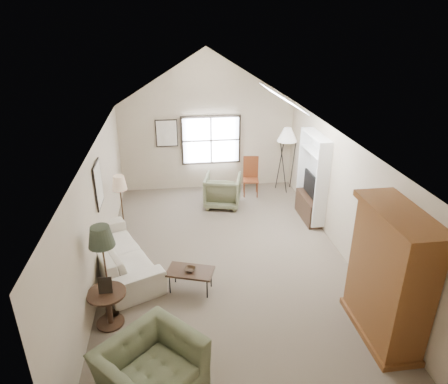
{
  "coord_description": "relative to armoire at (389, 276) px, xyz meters",
  "views": [
    {
      "loc": [
        -1.0,
        -7.06,
        4.76
      ],
      "look_at": [
        0.0,
        0.4,
        1.4
      ],
      "focal_mm": 32.0,
      "sensor_mm": 36.0,
      "label": 1
    }
  ],
  "objects": [
    {
      "name": "room_shell",
      "position": [
        -2.18,
        2.4,
        2.11
      ],
      "size": [
        5.01,
        8.01,
        4.0
      ],
      "color": "brown",
      "rests_on": "ground"
    },
    {
      "name": "window",
      "position": [
        -2.08,
        6.36,
        0.35
      ],
      "size": [
        1.72,
        0.08,
        1.42
      ],
      "primitive_type": "cube",
      "color": "black",
      "rests_on": "room_shell"
    },
    {
      "name": "skylight",
      "position": [
        -0.88,
        3.3,
        2.12
      ],
      "size": [
        0.8,
        1.2,
        0.52
      ],
      "primitive_type": null,
      "color": "white",
      "rests_on": "room_shell"
    },
    {
      "name": "wall_art",
      "position": [
        -4.06,
        4.34,
        0.63
      ],
      "size": [
        1.97,
        3.71,
        0.88
      ],
      "color": "black",
      "rests_on": "room_shell"
    },
    {
      "name": "armoire",
      "position": [
        0.0,
        0.0,
        0.0
      ],
      "size": [
        0.6,
        1.5,
        2.2
      ],
      "primitive_type": "cube",
      "color": "brown",
      "rests_on": "ground"
    },
    {
      "name": "tv_alcove",
      "position": [
        0.16,
        4.0,
        0.05
      ],
      "size": [
        0.32,
        1.3,
        2.1
      ],
      "primitive_type": "cube",
      "color": "white",
      "rests_on": "ground"
    },
    {
      "name": "media_console",
      "position": [
        0.14,
        4.0,
        -0.8
      ],
      "size": [
        0.34,
        1.18,
        0.6
      ],
      "primitive_type": "cube",
      "color": "#382316",
      "rests_on": "ground"
    },
    {
      "name": "tv_panel",
      "position": [
        0.14,
        4.0,
        -0.18
      ],
      "size": [
        0.05,
        0.9,
        0.55
      ],
      "primitive_type": "cube",
      "color": "black",
      "rests_on": "media_console"
    },
    {
      "name": "sofa",
      "position": [
        -4.38,
        2.39,
        -0.73
      ],
      "size": [
        1.94,
        2.73,
        0.74
      ],
      "primitive_type": "imported",
      "rotation": [
        0.0,
        0.0,
        1.99
      ],
      "color": "beige",
      "rests_on": "ground"
    },
    {
      "name": "armchair_near",
      "position": [
        -3.63,
        -0.66,
        -0.69
      ],
      "size": [
        1.66,
        1.65,
        0.81
      ],
      "primitive_type": "imported",
      "rotation": [
        0.0,
        0.0,
        0.74
      ],
      "color": "#616647",
      "rests_on": "ground"
    },
    {
      "name": "armchair_far",
      "position": [
        -1.92,
        5.05,
        -0.67
      ],
      "size": [
        1.12,
        1.14,
        0.86
      ],
      "primitive_type": "imported",
      "rotation": [
        0.0,
        0.0,
        2.9
      ],
      "color": "#646748",
      "rests_on": "ground"
    },
    {
      "name": "coffee_table",
      "position": [
        -2.98,
        1.5,
        -0.88
      ],
      "size": [
        0.96,
        0.72,
        0.43
      ],
      "primitive_type": "cube",
      "rotation": [
        0.0,
        0.0,
        -0.33
      ],
      "color": "#342015",
      "rests_on": "ground"
    },
    {
      "name": "bowl",
      "position": [
        -2.98,
        1.5,
        -0.64
      ],
      "size": [
        0.26,
        0.26,
        0.05
      ],
      "primitive_type": "imported",
      "rotation": [
        0.0,
        0.0,
        -0.33
      ],
      "color": "#312214",
      "rests_on": "coffee_table"
    },
    {
      "name": "side_table",
      "position": [
        -4.38,
        0.79,
        -0.78
      ],
      "size": [
        0.84,
        0.84,
        0.64
      ],
      "primitive_type": "cylinder",
      "rotation": [
        0.0,
        0.0,
        0.42
      ],
      "color": "#392617",
      "rests_on": "ground"
    },
    {
      "name": "side_chair",
      "position": [
        -1.03,
        5.62,
        -0.55
      ],
      "size": [
        0.49,
        0.49,
        1.1
      ],
      "primitive_type": "cube",
      "rotation": [
        0.0,
        0.0,
        -0.15
      ],
      "color": "maroon",
      "rests_on": "ground"
    },
    {
      "name": "tripod_lamp",
      "position": [
        0.02,
        5.84,
        -0.14
      ],
      "size": [
        0.73,
        0.73,
        1.91
      ],
      "primitive_type": null,
      "rotation": [
        0.0,
        0.0,
        -0.41
      ],
      "color": "silver",
      "rests_on": "ground"
    },
    {
      "name": "dark_lamp",
      "position": [
        -4.38,
        0.99,
        -0.21
      ],
      "size": [
        0.56,
        0.56,
        1.77
      ],
      "primitive_type": null,
      "rotation": [
        0.0,
        0.0,
        0.42
      ],
      "color": "#252B1E",
      "rests_on": "ground"
    },
    {
      "name": "tan_lamp",
      "position": [
        -4.38,
        3.59,
        -0.3
      ],
      "size": [
        0.42,
        0.42,
        1.59
      ],
      "primitive_type": null,
      "rotation": [
        0.0,
        0.0,
        0.42
      ],
      "color": "tan",
      "rests_on": "ground"
    }
  ]
}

